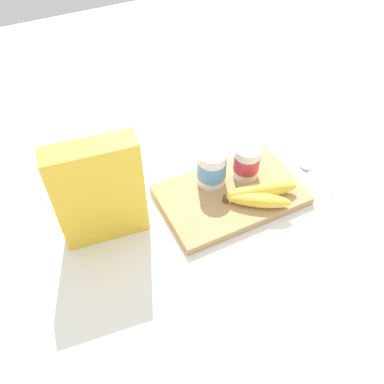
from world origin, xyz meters
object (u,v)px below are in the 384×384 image
(cereal_box, at_px, (99,193))
(banana_bunch, at_px, (260,195))
(yogurt_cup_front, at_px, (212,168))
(yogurt_cup_back, at_px, (247,162))
(spoon, at_px, (311,173))
(cutting_board, at_px, (231,195))

(cereal_box, distance_m, banana_bunch, 0.37)
(yogurt_cup_front, bearing_deg, banana_bunch, -55.05)
(yogurt_cup_back, xyz_separation_m, banana_bunch, (-0.01, -0.09, -0.03))
(yogurt_cup_front, relative_size, yogurt_cup_back, 1.04)
(yogurt_cup_back, distance_m, spoon, 0.19)
(cereal_box, distance_m, yogurt_cup_front, 0.28)
(cereal_box, relative_size, banana_bunch, 1.39)
(banana_bunch, height_order, spoon, banana_bunch)
(yogurt_cup_back, bearing_deg, yogurt_cup_front, 168.79)
(yogurt_cup_back, xyz_separation_m, spoon, (0.17, -0.06, -0.06))
(cutting_board, xyz_separation_m, banana_bunch, (0.05, -0.05, 0.03))
(spoon, bearing_deg, cutting_board, 174.62)
(banana_bunch, bearing_deg, cereal_box, 165.57)
(cutting_board, relative_size, yogurt_cup_front, 3.66)
(cereal_box, bearing_deg, yogurt_cup_front, -169.90)
(cutting_board, bearing_deg, cereal_box, 172.96)
(cutting_board, distance_m, yogurt_cup_back, 0.09)
(yogurt_cup_front, bearing_deg, cutting_board, -63.24)
(yogurt_cup_back, distance_m, banana_bunch, 0.09)
(cutting_board, height_order, banana_bunch, banana_bunch)
(yogurt_cup_back, height_order, spoon, yogurt_cup_back)
(cutting_board, xyz_separation_m, spoon, (0.23, -0.02, -0.01))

